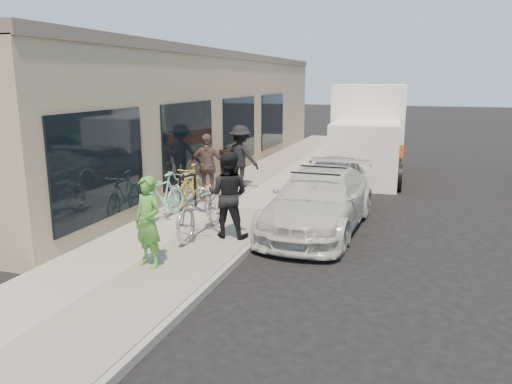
# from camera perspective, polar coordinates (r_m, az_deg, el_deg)

# --- Properties ---
(ground) EXTENTS (120.00, 120.00, 0.00)m
(ground) POSITION_cam_1_polar(r_m,az_deg,el_deg) (9.39, 1.07, -7.81)
(ground) COLOR black
(ground) RESTS_ON ground
(sidewalk) EXTENTS (3.00, 34.00, 0.15)m
(sidewalk) POSITION_cam_1_polar(r_m,az_deg,el_deg) (12.71, -3.45, -1.97)
(sidewalk) COLOR #9F9A8F
(sidewalk) RESTS_ON ground
(curb) EXTENTS (0.12, 34.00, 0.13)m
(curb) POSITION_cam_1_polar(r_m,az_deg,el_deg) (12.23, 3.31, -2.60)
(curb) COLOR gray
(curb) RESTS_ON ground
(storefront) EXTENTS (3.60, 20.00, 4.22)m
(storefront) POSITION_cam_1_polar(r_m,az_deg,el_deg) (18.21, -7.16, 8.93)
(storefront) COLOR tan
(storefront) RESTS_ON ground
(bike_rack) EXTENTS (0.21, 0.58, 0.85)m
(bike_rack) POSITION_cam_1_polar(r_m,az_deg,el_deg) (12.48, -7.82, 0.42)
(bike_rack) COLOR black
(bike_rack) RESTS_ON sidewalk
(sandwich_board) EXTENTS (0.65, 0.66, 0.96)m
(sandwich_board) POSITION_cam_1_polar(r_m,az_deg,el_deg) (16.21, -3.25, 3.28)
(sandwich_board) COLOR black
(sandwich_board) RESTS_ON sidewalk
(sedan_white) EXTENTS (2.08, 4.69, 1.38)m
(sedan_white) POSITION_cam_1_polar(r_m,az_deg,el_deg) (11.16, 7.23, -0.98)
(sedan_white) COLOR silver
(sedan_white) RESTS_ON ground
(sedan_silver) EXTENTS (1.50, 3.72, 1.27)m
(sedan_silver) POSITION_cam_1_polar(r_m,az_deg,el_deg) (13.72, 8.80, 1.39)
(sedan_silver) COLOR gray
(sedan_silver) RESTS_ON ground
(moving_truck) EXTENTS (2.74, 6.48, 3.12)m
(moving_truck) POSITION_cam_1_polar(r_m,az_deg,el_deg) (18.49, 12.75, 6.48)
(moving_truck) COLOR white
(moving_truck) RESTS_ON ground
(tandem_bike) EXTENTS (0.76, 2.16, 1.13)m
(tandem_bike) POSITION_cam_1_polar(r_m,az_deg,el_deg) (10.35, -6.20, -1.77)
(tandem_bike) COLOR silver
(tandem_bike) RESTS_ON sidewalk
(woman_rider) EXTENTS (0.66, 0.54, 1.57)m
(woman_rider) POSITION_cam_1_polar(r_m,az_deg,el_deg) (8.65, -12.25, -3.38)
(woman_rider) COLOR #4C9732
(woman_rider) RESTS_ON sidewalk
(man_standing) EXTENTS (0.90, 0.72, 1.75)m
(man_standing) POSITION_cam_1_polar(r_m,az_deg,el_deg) (10.07, -3.20, -0.30)
(man_standing) COLOR black
(man_standing) RESTS_ON sidewalk
(cruiser_bike_a) EXTENTS (0.71, 1.76, 1.03)m
(cruiser_bike_a) POSITION_cam_1_polar(r_m,az_deg,el_deg) (11.61, -10.70, -0.59)
(cruiser_bike_a) COLOR #94DCCF
(cruiser_bike_a) RESTS_ON sidewalk
(cruiser_bike_b) EXTENTS (0.67, 1.70, 0.88)m
(cruiser_bike_b) POSITION_cam_1_polar(r_m,az_deg,el_deg) (13.13, -7.87, 0.71)
(cruiser_bike_b) COLOR #94DCCF
(cruiser_bike_b) RESTS_ON sidewalk
(cruiser_bike_c) EXTENTS (0.65, 1.66, 0.97)m
(cruiser_bike_c) POSITION_cam_1_polar(r_m,az_deg,el_deg) (13.15, -7.47, 0.95)
(cruiser_bike_c) COLOR gold
(cruiser_bike_c) RESTS_ON sidewalk
(bystander_a) EXTENTS (1.33, 0.97, 1.84)m
(bystander_a) POSITION_cam_1_polar(r_m,az_deg,el_deg) (14.82, -1.77, 4.08)
(bystander_a) COLOR black
(bystander_a) RESTS_ON sidewalk
(bystander_b) EXTENTS (1.08, 0.60, 1.75)m
(bystander_b) POSITION_cam_1_polar(r_m,az_deg,el_deg) (13.43, -5.64, 2.94)
(bystander_b) COLOR brown
(bystander_b) RESTS_ON sidewalk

